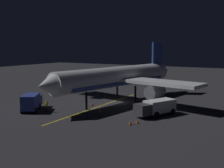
{
  "coord_description": "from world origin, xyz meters",
  "views": [
    {
      "loc": [
        -23.02,
        42.02,
        9.78
      ],
      "look_at": [
        0.0,
        2.0,
        3.5
      ],
      "focal_mm": 44.39,
      "sensor_mm": 36.0,
      "label": 1
    }
  ],
  "objects_px": {
    "airliner": "(120,77)",
    "traffic_cone_under_wing": "(137,122)",
    "ground_crew_worker": "(47,106)",
    "catering_truck": "(156,107)",
    "traffic_cone_far": "(92,104)",
    "traffic_cone_near_right": "(100,111)",
    "traffic_cone_near_left": "(130,123)",
    "baggage_truck": "(32,102)"
  },
  "relations": [
    {
      "from": "traffic_cone_near_left",
      "to": "traffic_cone_near_right",
      "type": "relative_size",
      "value": 1.0
    },
    {
      "from": "traffic_cone_near_right",
      "to": "traffic_cone_far",
      "type": "bearing_deg",
      "value": -42.38
    },
    {
      "from": "traffic_cone_under_wing",
      "to": "traffic_cone_far",
      "type": "height_order",
      "value": "same"
    },
    {
      "from": "baggage_truck",
      "to": "traffic_cone_under_wing",
      "type": "xyz_separation_m",
      "value": [
        -17.08,
        -1.44,
        -1.05
      ]
    },
    {
      "from": "traffic_cone_near_left",
      "to": "traffic_cone_far",
      "type": "distance_m",
      "value": 12.79
    },
    {
      "from": "traffic_cone_near_left",
      "to": "traffic_cone_near_right",
      "type": "xyz_separation_m",
      "value": [
        6.78,
        -3.66,
        0.0
      ]
    },
    {
      "from": "airliner",
      "to": "traffic_cone_near_right",
      "type": "relative_size",
      "value": 61.24
    },
    {
      "from": "airliner",
      "to": "traffic_cone_under_wing",
      "type": "height_order",
      "value": "airliner"
    },
    {
      "from": "airliner",
      "to": "ground_crew_worker",
      "type": "bearing_deg",
      "value": 64.48
    },
    {
      "from": "baggage_truck",
      "to": "traffic_cone_under_wing",
      "type": "relative_size",
      "value": 10.86
    },
    {
      "from": "ground_crew_worker",
      "to": "traffic_cone_far",
      "type": "xyz_separation_m",
      "value": [
        -3.28,
        -7.22,
        -0.64
      ]
    },
    {
      "from": "catering_truck",
      "to": "traffic_cone_under_wing",
      "type": "relative_size",
      "value": 12.19
    },
    {
      "from": "traffic_cone_near_right",
      "to": "traffic_cone_near_left",
      "type": "bearing_deg",
      "value": 151.65
    },
    {
      "from": "traffic_cone_near_left",
      "to": "catering_truck",
      "type": "bearing_deg",
      "value": -100.51
    },
    {
      "from": "airliner",
      "to": "catering_truck",
      "type": "distance_m",
      "value": 11.45
    },
    {
      "from": "traffic_cone_near_right",
      "to": "traffic_cone_far",
      "type": "height_order",
      "value": "same"
    },
    {
      "from": "catering_truck",
      "to": "traffic_cone_far",
      "type": "height_order",
      "value": "catering_truck"
    },
    {
      "from": "airliner",
      "to": "baggage_truck",
      "type": "relative_size",
      "value": 5.64
    },
    {
      "from": "baggage_truck",
      "to": "traffic_cone_far",
      "type": "height_order",
      "value": "baggage_truck"
    },
    {
      "from": "baggage_truck",
      "to": "catering_truck",
      "type": "relative_size",
      "value": 0.89
    },
    {
      "from": "traffic_cone_near_right",
      "to": "traffic_cone_far",
      "type": "relative_size",
      "value": 1.0
    },
    {
      "from": "traffic_cone_near_left",
      "to": "traffic_cone_under_wing",
      "type": "xyz_separation_m",
      "value": [
        -0.51,
        -0.97,
        0.0
      ]
    },
    {
      "from": "ground_crew_worker",
      "to": "traffic_cone_far",
      "type": "distance_m",
      "value": 7.96
    },
    {
      "from": "baggage_truck",
      "to": "traffic_cone_near_left",
      "type": "bearing_deg",
      "value": -178.37
    },
    {
      "from": "catering_truck",
      "to": "traffic_cone_near_right",
      "type": "bearing_deg",
      "value": 17.16
    },
    {
      "from": "baggage_truck",
      "to": "catering_truck",
      "type": "bearing_deg",
      "value": -159.62
    },
    {
      "from": "ground_crew_worker",
      "to": "traffic_cone_far",
      "type": "height_order",
      "value": "ground_crew_worker"
    },
    {
      "from": "airliner",
      "to": "catering_truck",
      "type": "height_order",
      "value": "airliner"
    },
    {
      "from": "traffic_cone_near_right",
      "to": "traffic_cone_under_wing",
      "type": "distance_m",
      "value": 7.78
    },
    {
      "from": "ground_crew_worker",
      "to": "traffic_cone_near_left",
      "type": "xyz_separation_m",
      "value": [
        -13.88,
        -0.07,
        -0.64
      ]
    },
    {
      "from": "airliner",
      "to": "traffic_cone_near_right",
      "type": "bearing_deg",
      "value": 98.43
    },
    {
      "from": "airliner",
      "to": "traffic_cone_near_right",
      "type": "height_order",
      "value": "airliner"
    },
    {
      "from": "traffic_cone_under_wing",
      "to": "ground_crew_worker",
      "type": "bearing_deg",
      "value": 4.14
    },
    {
      "from": "traffic_cone_under_wing",
      "to": "traffic_cone_near_left",
      "type": "bearing_deg",
      "value": 62.24
    },
    {
      "from": "baggage_truck",
      "to": "traffic_cone_far",
      "type": "distance_m",
      "value": 9.74
    },
    {
      "from": "airliner",
      "to": "traffic_cone_near_left",
      "type": "bearing_deg",
      "value": 123.49
    },
    {
      "from": "catering_truck",
      "to": "traffic_cone_far",
      "type": "xyz_separation_m",
      "value": [
        11.74,
        -1.04,
        -0.92
      ]
    },
    {
      "from": "baggage_truck",
      "to": "traffic_cone_near_right",
      "type": "relative_size",
      "value": 10.86
    },
    {
      "from": "traffic_cone_far",
      "to": "baggage_truck",
      "type": "bearing_deg",
      "value": 51.95
    },
    {
      "from": "ground_crew_worker",
      "to": "traffic_cone_under_wing",
      "type": "bearing_deg",
      "value": -175.86
    },
    {
      "from": "ground_crew_worker",
      "to": "traffic_cone_near_left",
      "type": "height_order",
      "value": "ground_crew_worker"
    },
    {
      "from": "catering_truck",
      "to": "traffic_cone_near_left",
      "type": "bearing_deg",
      "value": 79.49
    }
  ]
}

